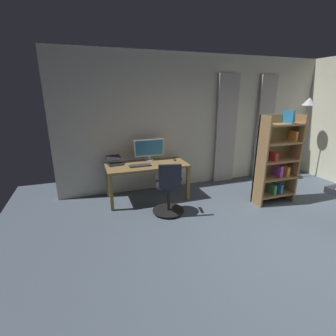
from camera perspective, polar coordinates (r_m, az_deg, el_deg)
The scene contains 12 objects.
ground_plane at distance 3.81m, azimuth 27.91°, elevation -17.88°, with size 8.08×8.08×0.00m, color #4D5967.
back_room_partition at distance 5.62m, azimuth 7.47°, elevation 10.59°, with size 6.21×0.10×2.85m, color beige.
curtain_left_panel at distance 6.49m, azimuth 21.58°, elevation 8.70°, with size 0.44×0.06×2.46m, color #B6ADA9.
curtain_right_panel at distance 5.85m, azimuth 13.39°, elevation 8.62°, with size 0.51×0.06×2.46m, color #B6ADA9.
desk at distance 4.82m, azimuth -4.98°, elevation -0.00°, with size 1.57×0.74×0.72m.
office_chair at distance 4.22m, azimuth 0.17°, elevation -5.25°, with size 0.56×0.56×0.96m.
computer_monitor at distance 5.01m, azimuth -4.43°, elevation 4.55°, with size 0.62×0.18×0.43m.
computer_keyboard at distance 4.68m, azimuth -6.54°, elevation 0.59°, with size 0.42×0.15×0.02m, color #333338.
laptop at distance 4.86m, azimuth -12.34°, elevation 1.40°, with size 0.33×0.35×0.15m.
computer_mouse at distance 5.02m, azimuth 1.54°, elevation 1.95°, with size 0.06×0.10×0.04m, color #333338.
bookshelf at distance 5.06m, azimuth 23.99°, elevation 1.66°, with size 0.81×0.30×1.76m.
floor_lamp at distance 6.74m, azimuth 29.81°, elevation 11.24°, with size 0.30×0.30×1.95m.
Camera 1 is at (2.49, 2.01, 2.07)m, focal length 26.08 mm.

